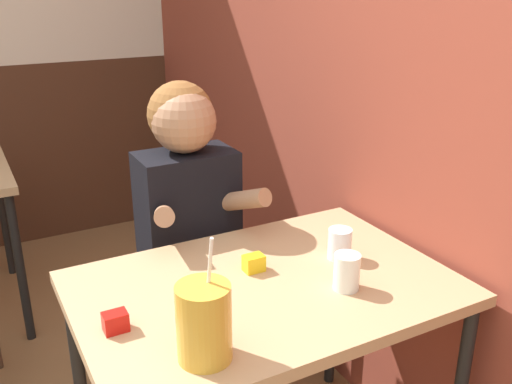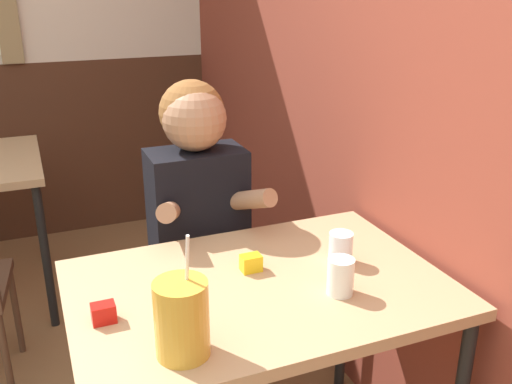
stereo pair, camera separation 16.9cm
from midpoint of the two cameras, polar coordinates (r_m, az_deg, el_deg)
name	(u,v)px [view 1 (the left image)]	position (r m, az deg, el deg)	size (l,w,h in m)	color
brick_wall_right	(277,32)	(2.54, 0.19, 15.68)	(0.08, 4.77, 2.70)	brown
main_table	(265,305)	(1.68, -2.06, -11.29)	(1.06, 0.73, 0.76)	tan
person_seated	(189,239)	(2.11, -9.01, -4.73)	(0.42, 0.42, 1.25)	black
cocktail_pitcher	(204,323)	(1.32, -8.98, -12.88)	(0.13, 0.13, 0.31)	gold
glass_near_pitcher	(340,244)	(1.77, 5.67, -5.24)	(0.07, 0.07, 0.10)	silver
glass_center	(347,272)	(1.60, 6.07, -8.01)	(0.07, 0.07, 0.10)	silver
condiment_ketchup	(115,322)	(1.50, -17.13, -12.40)	(0.06, 0.04, 0.05)	#B7140F
condiment_mustard	(254,263)	(1.70, -3.10, -7.19)	(0.06, 0.04, 0.05)	yellow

